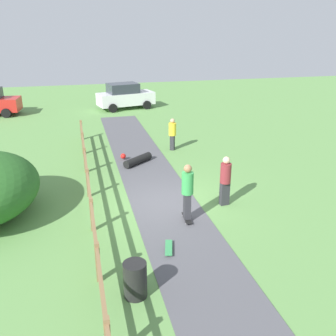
{
  "coord_description": "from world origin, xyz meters",
  "views": [
    {
      "loc": [
        -2.81,
        -11.93,
        6.05
      ],
      "look_at": [
        0.37,
        0.91,
        1.0
      ],
      "focal_mm": 40.36,
      "sensor_mm": 36.0,
      "label": 1
    }
  ],
  "objects": [
    {
      "name": "ground_plane",
      "position": [
        0.0,
        0.0,
        0.0
      ],
      "size": [
        60.0,
        60.0,
        0.0
      ],
      "primitive_type": "plane",
      "color": "#60934C"
    },
    {
      "name": "asphalt_path",
      "position": [
        0.0,
        0.0,
        0.01
      ],
      "size": [
        2.4,
        28.0,
        0.02
      ],
      "primitive_type": "cube",
      "color": "#515156",
      "rests_on": "ground_plane"
    },
    {
      "name": "wooden_fence",
      "position": [
        -2.6,
        0.0,
        0.67
      ],
      "size": [
        0.12,
        18.12,
        1.1
      ],
      "color": "olive",
      "rests_on": "ground_plane"
    },
    {
      "name": "trash_bin",
      "position": [
        -1.8,
        -4.63,
        0.45
      ],
      "size": [
        0.56,
        0.56,
        0.9
      ],
      "primitive_type": "cylinder",
      "color": "black",
      "rests_on": "ground_plane"
    },
    {
      "name": "skater_riding",
      "position": [
        0.44,
        -1.39,
        1.11
      ],
      "size": [
        0.41,
        0.81,
        1.94
      ],
      "color": "black",
      "rests_on": "asphalt_path"
    },
    {
      "name": "skater_fallen",
      "position": [
        -0.27,
        4.34,
        0.2
      ],
      "size": [
        1.47,
        1.49,
        0.36
      ],
      "color": "black",
      "rests_on": "asphalt_path"
    },
    {
      "name": "skateboard_loose",
      "position": [
        -0.57,
        -2.96,
        0.09
      ],
      "size": [
        0.39,
        0.82,
        0.08
      ],
      "color": "#338C4C",
      "rests_on": "asphalt_path"
    },
    {
      "name": "bystander_yellow",
      "position": [
        1.86,
        6.01,
        0.89
      ],
      "size": [
        0.51,
        0.51,
        1.63
      ],
      "color": "#2D2D33",
      "rests_on": "ground_plane"
    },
    {
      "name": "bystander_maroon",
      "position": [
        2.07,
        -0.58,
        1.0
      ],
      "size": [
        0.42,
        0.42,
        1.81
      ],
      "color": "#2D2D33",
      "rests_on": "ground_plane"
    },
    {
      "name": "parked_car_white",
      "position": [
        0.91,
        16.66,
        0.96
      ],
      "size": [
        4.46,
        2.66,
        1.92
      ],
      "color": "silver",
      "rests_on": "ground_plane"
    }
  ]
}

